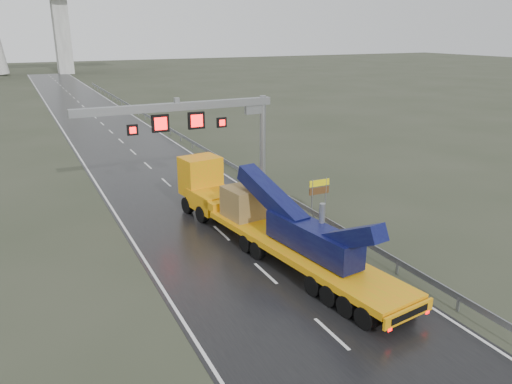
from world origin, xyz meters
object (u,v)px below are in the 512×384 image
sign_gantry (205,121)px  exit_sign_pair (319,190)px  striped_barrier (257,180)px  heavy_haul_truck (256,214)px

sign_gantry → exit_sign_pair: bearing=-58.0°
exit_sign_pair → striped_barrier: 7.90m
exit_sign_pair → heavy_haul_truck: bearing=-159.6°
sign_gantry → heavy_haul_truck: sign_gantry is taller
exit_sign_pair → sign_gantry: bearing=122.6°
sign_gantry → heavy_haul_truck: bearing=-94.0°
striped_barrier → exit_sign_pair: bearing=-80.2°
heavy_haul_truck → exit_sign_pair: heavy_haul_truck is taller
sign_gantry → exit_sign_pair: size_ratio=5.75×
heavy_haul_truck → exit_sign_pair: (5.70, 2.06, 0.05)m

